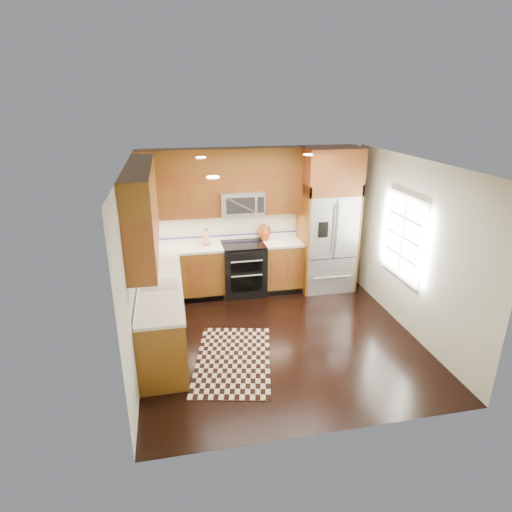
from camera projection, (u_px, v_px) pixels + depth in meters
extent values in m
plane|color=black|center=(279.00, 337.00, 6.45)|extent=(4.00, 4.00, 0.00)
cube|color=silver|center=(253.00, 219.00, 7.82)|extent=(4.00, 0.02, 2.60)
cube|color=silver|center=(134.00, 267.00, 5.62)|extent=(0.02, 4.00, 2.60)
cube|color=silver|center=(411.00, 247.00, 6.37)|extent=(0.02, 4.00, 2.60)
cube|color=white|center=(404.00, 237.00, 6.51)|extent=(0.04, 1.10, 1.30)
cube|color=white|center=(403.00, 237.00, 6.51)|extent=(0.02, 0.95, 1.15)
cube|color=brown|center=(184.00, 274.00, 7.60)|extent=(1.37, 0.60, 0.90)
cube|color=brown|center=(282.00, 266.00, 7.94)|extent=(0.72, 0.60, 0.90)
cube|color=brown|center=(162.00, 315.00, 6.15)|extent=(0.60, 2.40, 0.90)
cube|color=silver|center=(225.00, 246.00, 7.58)|extent=(2.85, 0.62, 0.04)
cube|color=silver|center=(160.00, 286.00, 5.99)|extent=(0.62, 2.40, 0.04)
cube|color=brown|center=(223.00, 194.00, 7.38)|extent=(2.85, 0.33, 0.75)
cube|color=brown|center=(144.00, 224.00, 5.64)|extent=(0.33, 2.40, 0.75)
cube|color=brown|center=(222.00, 160.00, 7.18)|extent=(2.85, 0.33, 0.40)
cube|color=brown|center=(140.00, 181.00, 5.44)|extent=(0.33, 2.40, 0.40)
cube|color=black|center=(244.00, 269.00, 7.77)|extent=(0.76, 0.64, 0.92)
cube|color=black|center=(243.00, 244.00, 7.60)|extent=(0.76, 0.60, 0.02)
cube|color=black|center=(247.00, 267.00, 7.43)|extent=(0.55, 0.01, 0.18)
cube|color=black|center=(247.00, 284.00, 7.54)|extent=(0.55, 0.01, 0.28)
cylinder|color=#B2B2B7|center=(247.00, 261.00, 7.36)|extent=(0.55, 0.02, 0.02)
cylinder|color=#B2B2B7|center=(247.00, 276.00, 7.45)|extent=(0.55, 0.02, 0.02)
cube|color=#B2B2B7|center=(242.00, 203.00, 7.47)|extent=(0.76, 0.40, 0.42)
cube|color=black|center=(241.00, 206.00, 7.28)|extent=(0.50, 0.01, 0.28)
cube|color=#B2B2B7|center=(326.00, 241.00, 7.87)|extent=(0.90, 0.74, 1.80)
cube|color=black|center=(335.00, 229.00, 7.40)|extent=(0.01, 0.01, 1.08)
cube|color=black|center=(323.00, 230.00, 7.36)|extent=(0.18, 0.01, 0.28)
cube|color=brown|center=(302.00, 238.00, 7.75)|extent=(0.04, 0.74, 2.00)
cube|color=brown|center=(351.00, 235.00, 7.92)|extent=(0.04, 0.74, 2.00)
cube|color=brown|center=(331.00, 170.00, 7.41)|extent=(0.98, 0.74, 0.80)
cube|color=#B2B2B7|center=(159.00, 284.00, 5.98)|extent=(0.50, 0.42, 0.02)
cylinder|color=#B2B2B7|center=(145.00, 270.00, 6.10)|extent=(0.02, 0.02, 0.28)
torus|color=#B2B2B7|center=(143.00, 263.00, 5.97)|extent=(0.18, 0.02, 0.18)
cube|color=black|center=(233.00, 360.00, 5.89)|extent=(1.34, 1.85, 0.01)
cube|color=tan|center=(206.00, 238.00, 7.55)|extent=(0.12, 0.16, 0.24)
cylinder|color=#9F2F13|center=(266.00, 237.00, 7.77)|extent=(0.12, 0.12, 0.15)
cylinder|color=brown|center=(264.00, 238.00, 7.92)|extent=(0.35, 0.35, 0.02)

